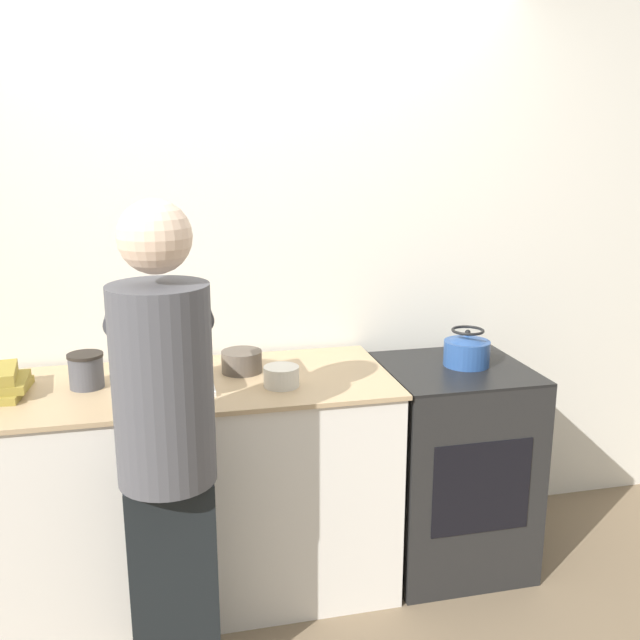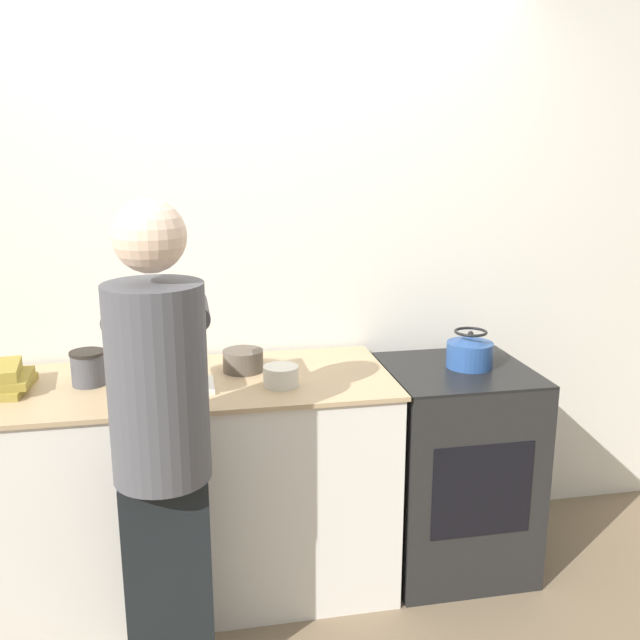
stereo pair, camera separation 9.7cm
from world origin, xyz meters
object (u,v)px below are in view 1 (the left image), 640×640
cutting_board (171,389)px  knife (163,388)px  person (166,436)px  bowl_prep (281,376)px  kettle (467,350)px  canister_jar (86,370)px  oven (452,465)px

cutting_board → knife: knife is taller
person → bowl_prep: size_ratio=12.11×
person → cutting_board: (0.03, 0.44, 0.00)m
person → kettle: person is taller
knife → bowl_prep: (0.45, -0.02, 0.02)m
knife → kettle: kettle is taller
person → kettle: bearing=21.7°
canister_jar → cutting_board: bearing=-21.6°
cutting_board → canister_jar: size_ratio=2.41×
kettle → canister_jar: 1.56m
oven → cutting_board: cutting_board is taller
oven → kettle: bearing=16.0°
cutting_board → canister_jar: (-0.31, 0.12, 0.06)m
person → canister_jar: 0.63m
person → canister_jar: (-0.28, 0.56, 0.06)m
bowl_prep → oven: bearing=6.4°
oven → person: person is taller
cutting_board → knife: size_ratio=1.60×
oven → cutting_board: (-1.19, -0.05, 0.47)m
kettle → cutting_board: bearing=-177.0°
knife → canister_jar: size_ratio=1.51×
oven → kettle: kettle is taller
bowl_prep → kettle: bearing=7.0°
knife → canister_jar: bearing=158.9°
oven → cutting_board: size_ratio=2.76×
knife → cutting_board: bearing=36.1°
knife → canister_jar: canister_jar is taller
oven → cutting_board: bearing=-177.5°
knife → kettle: (1.27, 0.08, 0.04)m
cutting_board → oven: bearing=2.5°
oven → person: size_ratio=0.54×
oven → bowl_prep: (-0.77, -0.09, 0.50)m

